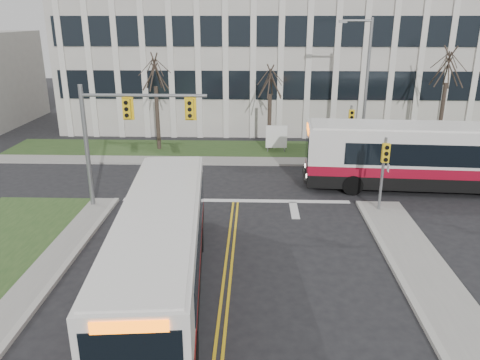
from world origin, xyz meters
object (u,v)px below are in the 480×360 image
directory_sign (276,137)px  bus_cross (429,158)px  bus_main (162,251)px  streetlight (364,82)px

directory_sign → bus_cross: size_ratio=0.15×
bus_main → bus_cross: 16.86m
streetlight → bus_main: 19.92m
directory_sign → bus_main: bus_main is taller
directory_sign → bus_cross: (8.16, -7.11, 0.62)m
streetlight → directory_sign: bearing=166.8°
directory_sign → bus_cross: 10.84m
streetlight → bus_cross: streetlight is taller
directory_sign → bus_main: bearing=-104.5°
streetlight → directory_sign: streetlight is taller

